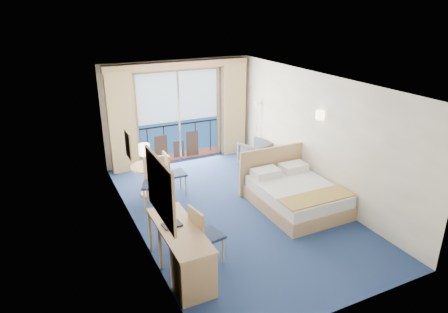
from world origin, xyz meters
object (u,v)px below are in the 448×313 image
Objects in this scene: desk at (190,264)px; table_chair_a at (172,171)px; nightstand at (278,166)px; table_chair_b at (154,179)px; round_table at (149,173)px; floor_lamp at (257,116)px; desk_chair at (203,233)px; bed at (295,194)px; armchair at (256,153)px.

desk is 3.27m from table_chair_a.
table_chair_b is (-3.16, -0.09, 0.31)m from nightstand.
round_table is (0.33, 3.39, 0.08)m from desk.
desk is at bearing -139.76° from nightstand.
nightstand is 1.62m from floor_lamp.
desk_chair reaches higher than table_chair_a.
desk is 2.21× the size of round_table.
nightstand is at bearing 25.10° from table_chair_b.
table_chair_a is (0.39, 2.68, -0.03)m from desk_chair.
round_table is at bearing -8.00° from desk_chair.
bed is at bearing 26.61° from desk.
bed is at bearing -36.69° from round_table.
floor_lamp is at bearing -69.44° from table_chair_a.
round_table is at bearing -10.35° from armchair.
table_chair_a is at bearing -25.80° from round_table.
bed is 2.40m from armchair.
nightstand is 0.36× the size of floor_lamp.
desk_chair is at bearing 171.21° from table_chair_a.
armchair is 5.07m from desk.
desk is (-3.33, -3.82, 0.10)m from armchair.
floor_lamp is (0.66, 2.78, 0.93)m from bed.
armchair is at bearing -120.44° from floor_lamp.
armchair is at bearing 80.09° from bed.
nightstand is at bearing -60.84° from desk_chair.
table_chair_b is (-3.03, -0.99, 0.27)m from armchair.
table_chair_a is at bearing 75.89° from desk.
table_chair_b is at bearing -156.75° from floor_lamp.
desk_chair is at bearing -158.71° from bed.
desk is at bearing -95.58° from round_table.
table_chair_a is at bearing 141.26° from bed.
nightstand is 0.55× the size of table_chair_b.
floor_lamp reaches higher than desk.
armchair is 4.44m from desk_chair.
bed is 3.27m from desk.
table_chair_b reaches higher than bed.
desk is (-3.45, -2.92, 0.14)m from nightstand.
armchair is 0.71× the size of desk_chair.
floor_lamp reaches higher than round_table.
floor_lamp reaches higher than armchair.
round_table is (-3.25, -0.85, -0.71)m from floor_lamp.
desk is 2.85m from table_chair_b.
armchair is at bearing 41.52° from table_chair_b.
bed is 1.90× the size of desk_chair.
desk_chair is (0.41, 0.48, 0.15)m from desk.
desk is (-3.58, -4.24, -0.79)m from floor_lamp.
bed is 1.55m from nightstand.
table_chair_a is at bearing -158.86° from floor_lamp.
nightstand is 0.80× the size of armchair.
round_table is 0.57m from table_chair_b.
armchair is 3.04m from round_table.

